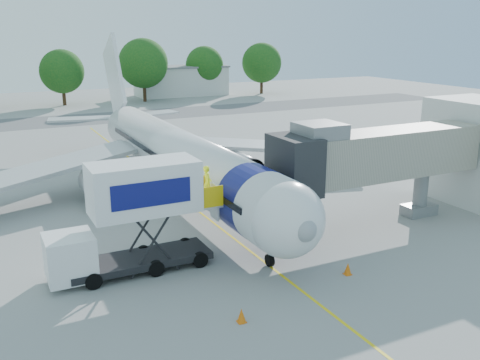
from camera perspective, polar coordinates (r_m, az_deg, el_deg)
name	(u,v)px	position (r m, az deg, el deg)	size (l,w,h in m)	color
ground	(199,211)	(35.44, -4.44, -3.35)	(160.00, 160.00, 0.00)	#989895
guidance_line	(199,211)	(35.44, -4.44, -3.34)	(0.15, 70.00, 0.01)	yellow
taxiway_strip	(80,120)	(75.06, -16.74, 6.20)	(120.00, 10.00, 0.01)	#59595B
aircraft	(176,155)	(38.34, -6.87, 2.64)	(34.17, 37.73, 11.35)	silver
jet_bridge	(368,157)	(32.42, 13.45, 2.44)	(13.90, 3.20, 6.60)	#A29B8A
catering_hiloader	(132,219)	(26.39, -11.43, -4.05)	(8.50, 2.44, 5.50)	black
ground_tug	(292,313)	(21.84, 5.61, -13.98)	(3.90, 2.61, 1.43)	white
safety_cone_a	(348,269)	(26.96, 11.42, -9.28)	(0.38, 0.38, 0.61)	#E1610B
safety_cone_b	(241,316)	(22.51, 0.16, -14.27)	(0.39, 0.39, 0.62)	#E1610B
outbuilding_right	(181,81)	(99.68, -6.29, 10.50)	(16.40, 7.40, 5.30)	silver
tree_d	(62,71)	(89.76, -18.47, 10.93)	(6.85, 6.85, 8.74)	#382314
tree_e	(143,63)	(91.21, -10.28, 12.15)	(8.11, 8.11, 10.34)	#382314
tree_f	(205,65)	(99.97, -3.80, 12.11)	(6.91, 6.91, 8.81)	#382314
tree_g	(262,63)	(101.71, 2.33, 12.38)	(7.34, 7.34, 9.36)	#382314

